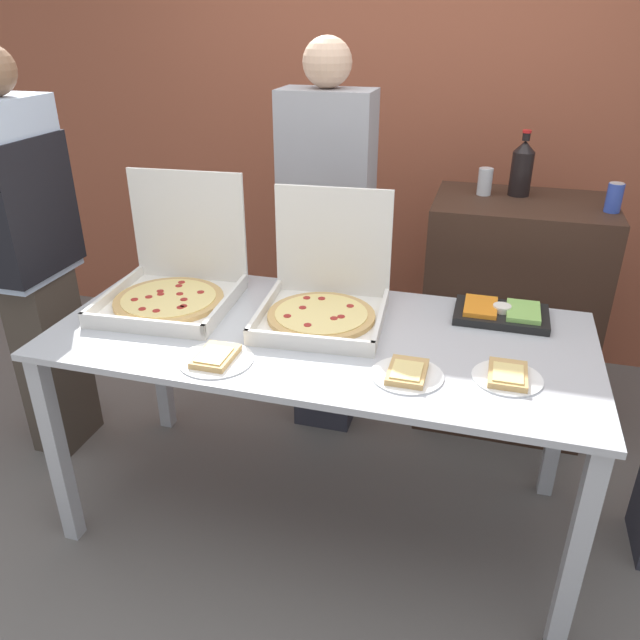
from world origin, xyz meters
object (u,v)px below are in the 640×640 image
object	(u,v)px
soda_can_silver	(485,181)
soda_can_colored	(614,198)
paper_plate_front_center	(216,358)
veggie_tray	(501,313)
pizza_box_far_left	(174,281)
paper_plate_front_left	(407,373)
person_server_vest	(28,243)
soda_bottle	(522,168)
pizza_box_near_right	(324,297)
paper_plate_front_right	(508,376)
person_guest_plaid	(326,244)

from	to	relation	value
soda_can_silver	soda_can_colored	bearing A→B (deg)	-14.30
paper_plate_front_center	veggie_tray	distance (m)	1.08
soda_can_colored	pizza_box_far_left	bearing A→B (deg)	-155.00
paper_plate_front_left	person_server_vest	size ratio (longest dim) A/B	0.13
soda_bottle	person_server_vest	xyz separation A→B (m)	(-2.00, -0.91, -0.25)
pizza_box_near_right	paper_plate_front_right	xyz separation A→B (m)	(0.68, -0.28, -0.07)
soda_bottle	soda_can_colored	bearing A→B (deg)	-24.31
veggie_tray	soda_can_colored	world-z (taller)	soda_can_colored
veggie_tray	person_server_vest	size ratio (longest dim) A/B	0.19
soda_bottle	person_guest_plaid	size ratio (longest dim) A/B	0.16
paper_plate_front_left	person_server_vest	bearing A→B (deg)	167.47
veggie_tray	pizza_box_far_left	bearing A→B (deg)	-171.63
veggie_tray	soda_can_silver	size ratio (longest dim) A/B	2.80
soda_can_colored	person_guest_plaid	bearing A→B (deg)	-169.31
pizza_box_near_right	soda_bottle	xyz separation A→B (m)	(0.68, 0.93, 0.33)
paper_plate_front_left	soda_can_silver	world-z (taller)	soda_can_silver
soda_bottle	soda_can_colored	world-z (taller)	soda_bottle
paper_plate_front_right	veggie_tray	world-z (taller)	veggie_tray
paper_plate_front_left	paper_plate_front_right	distance (m)	0.32
pizza_box_near_right	soda_can_silver	world-z (taller)	pizza_box_near_right
paper_plate_front_right	soda_can_silver	world-z (taller)	soda_can_silver
paper_plate_front_right	paper_plate_front_left	bearing A→B (deg)	-167.17
pizza_box_far_left	soda_can_silver	xyz separation A→B (m)	(1.14, 0.92, 0.26)
paper_plate_front_left	paper_plate_front_right	xyz separation A→B (m)	(0.31, 0.07, 0.00)
paper_plate_front_left	person_server_vest	xyz separation A→B (m)	(-1.69, 0.38, 0.15)
soda_can_silver	soda_can_colored	xyz separation A→B (m)	(0.54, -0.14, 0.00)
veggie_tray	soda_can_colored	xyz separation A→B (m)	(0.41, 0.60, 0.32)
paper_plate_front_right	person_server_vest	world-z (taller)	person_server_vest
person_server_vest	paper_plate_front_left	bearing A→B (deg)	77.47
pizza_box_far_left	paper_plate_front_right	distance (m)	1.32
veggie_tray	soda_bottle	world-z (taller)	soda_bottle
paper_plate_front_center	soda_can_colored	xyz separation A→B (m)	(1.32, 1.19, 0.33)
paper_plate_front_left	veggie_tray	size ratio (longest dim) A/B	0.68
soda_bottle	soda_can_silver	world-z (taller)	soda_bottle
pizza_box_far_left	soda_bottle	xyz separation A→B (m)	(1.29, 0.95, 0.32)
pizza_box_near_right	paper_plate_front_center	world-z (taller)	pizza_box_near_right
pizza_box_far_left	paper_plate_front_center	bearing A→B (deg)	-52.55
pizza_box_far_left	soda_can_silver	world-z (taller)	pizza_box_far_left
paper_plate_front_right	person_guest_plaid	distance (m)	1.16
paper_plate_front_right	soda_can_colored	bearing A→B (deg)	69.87
pizza_box_near_right	paper_plate_front_left	xyz separation A→B (m)	(0.37, -0.35, -0.07)
pizza_box_near_right	pizza_box_far_left	size ratio (longest dim) A/B	0.95
paper_plate_front_center	soda_can_colored	bearing A→B (deg)	41.92
pizza_box_near_right	soda_bottle	world-z (taller)	soda_bottle
paper_plate_front_left	pizza_box_near_right	bearing A→B (deg)	136.62
person_server_vest	soda_bottle	bearing A→B (deg)	114.41
pizza_box_near_right	soda_bottle	bearing A→B (deg)	49.60
soda_can_colored	person_server_vest	world-z (taller)	person_server_vest
soda_bottle	person_server_vest	size ratio (longest dim) A/B	0.16
soda_can_silver	pizza_box_far_left	bearing A→B (deg)	-141.08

